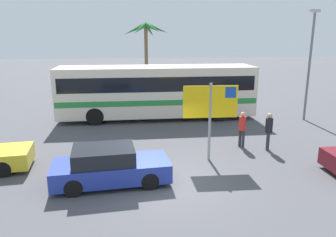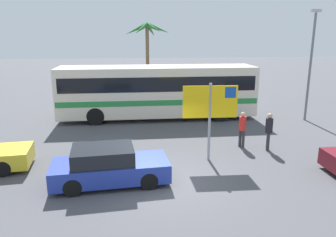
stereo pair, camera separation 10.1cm
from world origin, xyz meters
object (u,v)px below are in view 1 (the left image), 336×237
ferry_sign (212,105)px  car_blue (109,166)px  bus_front_coach (157,89)px  pedestrian_by_bus (242,127)px  pedestrian_crossing_lot (269,128)px

ferry_sign → car_blue: (-4.01, -1.79, -1.69)m
bus_front_coach → pedestrian_by_bus: size_ratio=7.11×
bus_front_coach → car_blue: bus_front_coach is taller
bus_front_coach → pedestrian_by_bus: bearing=-59.5°
ferry_sign → pedestrian_crossing_lot: size_ratio=1.88×
pedestrian_by_bus → car_blue: bearing=-5.4°
ferry_sign → pedestrian_crossing_lot: ferry_sign is taller
bus_front_coach → car_blue: size_ratio=2.84×
ferry_sign → pedestrian_by_bus: (1.82, 1.38, -1.36)m
ferry_sign → pedestrian_by_bus: size_ratio=1.94×
car_blue → pedestrian_crossing_lot: pedestrian_crossing_lot is taller
pedestrian_crossing_lot → bus_front_coach: bearing=-37.0°
car_blue → pedestrian_crossing_lot: bearing=15.9°
ferry_sign → car_blue: 4.71m
ferry_sign → car_blue: ferry_sign is taller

